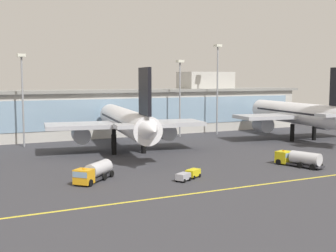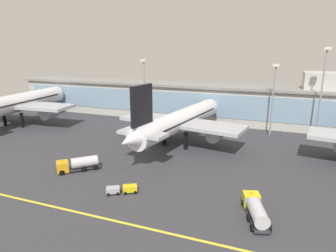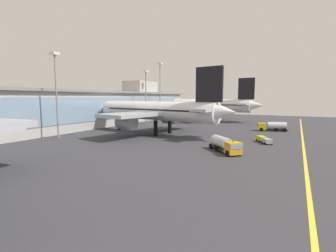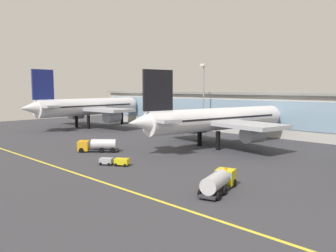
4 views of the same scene
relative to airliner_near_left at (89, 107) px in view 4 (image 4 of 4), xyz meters
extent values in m
plane|color=#38383D|center=(55.00, -17.68, -7.49)|extent=(203.21, 203.21, 0.00)
cube|color=yellow|center=(55.00, -39.68, -7.48)|extent=(162.57, 0.50, 0.01)
cube|color=beige|center=(55.00, 28.46, -1.30)|extent=(145.15, 12.00, 12.37)
cube|color=#84A3BC|center=(55.00, 22.41, -0.69)|extent=(139.34, 0.20, 7.91)
cube|color=gray|center=(55.00, 28.46, 5.28)|extent=(148.15, 14.00, 0.80)
cylinder|color=black|center=(-3.47, -3.25, -5.05)|extent=(1.10, 1.10, 4.88)
cylinder|color=black|center=(3.84, -2.80, -5.05)|extent=(1.10, 1.10, 4.88)
cylinder|color=black|center=(-0.98, 15.86, -5.05)|extent=(1.10, 1.10, 4.88)
cylinder|color=silver|center=(-0.02, 0.26, 0.14)|extent=(8.62, 41.43, 6.10)
cone|color=silver|center=(-1.40, 22.61, 0.14)|extent=(6.12, 5.84, 5.79)
cone|color=silver|center=(1.38, -22.40, 0.59)|extent=(5.59, 7.02, 5.18)
cube|color=#84A3BC|center=(-1.18, 19.14, 1.20)|extent=(4.83, 4.54, 1.83)
cube|color=black|center=(-0.02, 0.26, 0.59)|extent=(8.28, 34.87, 0.49)
cube|color=#B7BAC1|center=(-0.02, 0.26, -0.63)|extent=(39.45, 12.25, 0.98)
cylinder|color=#999EA8|center=(-10.98, 1.06, -3.04)|extent=(4.59, 5.60, 4.27)
cylinder|color=#999EA8|center=(10.77, 2.41, -3.04)|extent=(4.59, 5.60, 4.27)
cube|color=navy|center=(1.10, -17.81, 8.06)|extent=(1.19, 7.44, 9.76)
cube|color=#B7BAC1|center=(1.10, -17.81, 1.05)|extent=(12.71, 5.28, 0.78)
cylinder|color=black|center=(55.11, -3.33, -5.30)|extent=(1.10, 1.10, 4.37)
cylinder|color=black|center=(61.57, -4.47, -5.30)|extent=(1.10, 1.10, 4.37)
cylinder|color=black|center=(61.58, 14.54, -5.30)|extent=(1.10, 1.10, 4.37)
cylinder|color=white|center=(58.90, -0.69, -0.66)|extent=(12.42, 41.02, 5.46)
cone|color=white|center=(62.71, 20.96, -0.66)|extent=(5.96, 5.74, 5.19)
cone|color=white|center=(55.05, -22.61, -0.25)|extent=(5.61, 6.72, 4.64)
cube|color=#84A3BC|center=(62.14, 17.74, 0.29)|extent=(4.69, 4.47, 1.64)
cube|color=black|center=(58.90, -0.69, -0.25)|extent=(11.34, 34.62, 0.44)
cube|color=#B7BAC1|center=(58.90, -0.69, -1.35)|extent=(36.00, 15.65, 0.87)
cylinder|color=#999EA8|center=(49.55, 2.44, -3.50)|extent=(4.68, 5.87, 3.82)
cylinder|color=#999EA8|center=(68.76, -0.94, -3.50)|extent=(4.68, 5.87, 3.82)
cube|color=black|center=(55.81, -18.33, 6.43)|extent=(1.91, 7.33, 8.74)
cube|color=#B7BAC1|center=(55.81, -18.33, 0.16)|extent=(11.75, 6.34, 0.70)
cylinder|color=black|center=(42.06, -29.02, -6.94)|extent=(1.01, 0.97, 1.10)
cylinder|color=black|center=(40.28, -27.13, -6.94)|extent=(1.01, 0.97, 1.10)
cylinder|color=black|center=(45.34, -25.94, -6.94)|extent=(1.01, 0.97, 1.10)
cylinder|color=black|center=(43.56, -24.05, -6.94)|extent=(1.01, 0.97, 1.10)
cylinder|color=black|center=(47.18, -24.22, -6.94)|extent=(1.01, 0.97, 1.10)
cylinder|color=black|center=(45.40, -22.32, -6.94)|extent=(1.01, 0.97, 1.10)
cube|color=#2D2D33|center=(44.32, -25.12, -7.04)|extent=(7.11, 6.88, 0.30)
cube|color=orange|center=(41.37, -27.89, -6.09)|extent=(3.49, 3.50, 2.20)
cube|color=#84A3BC|center=(41.37, -27.89, -5.60)|extent=(3.48, 3.49, 0.88)
cylinder|color=silver|center=(44.71, -24.75, -5.74)|extent=(5.64, 5.50, 2.30)
cube|color=orange|center=(41.37, -27.89, -4.87)|extent=(0.30, 0.40, 0.20)
cylinder|color=black|center=(79.00, -28.24, -6.94)|extent=(0.61, 1.14, 1.10)
cylinder|color=black|center=(81.48, -27.47, -6.94)|extent=(0.61, 1.14, 1.10)
cylinder|color=black|center=(80.32, -32.54, -6.94)|extent=(0.61, 1.14, 1.10)
cylinder|color=black|center=(82.81, -31.78, -6.94)|extent=(0.61, 1.14, 1.10)
cylinder|color=black|center=(81.06, -34.95, -6.94)|extent=(0.61, 1.14, 1.10)
cylinder|color=black|center=(83.55, -34.18, -6.94)|extent=(0.61, 1.14, 1.10)
cube|color=#2D2D33|center=(81.51, -31.99, -7.04)|extent=(4.46, 7.91, 0.30)
cube|color=yellow|center=(80.32, -28.11, -6.09)|extent=(3.17, 3.00, 2.20)
cube|color=#84A3BC|center=(80.32, -28.11, -5.60)|extent=(3.10, 3.06, 0.88)
cylinder|color=silver|center=(81.67, -32.50, -5.74)|extent=(3.84, 6.01, 2.30)
cube|color=orange|center=(80.32, -28.11, -4.87)|extent=(0.30, 0.40, 0.20)
cylinder|color=black|center=(59.37, -29.60, -7.19)|extent=(0.62, 0.47, 0.60)
cylinder|color=black|center=(60.11, -30.90, -7.19)|extent=(0.62, 0.47, 0.60)
cylinder|color=black|center=(57.79, -30.51, -7.19)|extent=(0.62, 0.47, 0.60)
cylinder|color=black|center=(58.54, -31.81, -7.19)|extent=(0.62, 0.47, 0.60)
cube|color=yellow|center=(58.95, -30.70, -6.64)|extent=(3.00, 2.60, 1.10)
cylinder|color=black|center=(56.62, -31.18, -7.19)|extent=(0.61, 0.46, 0.60)
cylinder|color=black|center=(57.37, -32.48, -7.19)|extent=(0.61, 0.46, 0.60)
cylinder|color=black|center=(55.16, -32.02, -7.19)|extent=(0.61, 0.46, 0.60)
cylinder|color=black|center=(55.91, -33.32, -7.19)|extent=(0.61, 0.46, 0.60)
cube|color=#A8A8B2|center=(56.27, -32.25, -6.69)|extent=(2.83, 2.50, 1.00)
cube|color=#2D2D33|center=(57.56, -31.50, -7.04)|extent=(0.57, 0.39, 0.08)
cylinder|color=gray|center=(39.79, 17.20, 3.20)|extent=(0.44, 0.44, 21.37)
cube|color=silver|center=(39.79, 17.20, 14.23)|extent=(1.80, 1.80, 0.70)
camera|label=1|loc=(22.43, -94.22, 8.79)|focal=48.38mm
camera|label=2|loc=(82.54, -73.76, 18.45)|focal=31.04mm
camera|label=3|loc=(-4.33, -38.01, 3.23)|focal=26.66mm
camera|label=4|loc=(108.84, -69.15, 6.86)|focal=36.64mm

